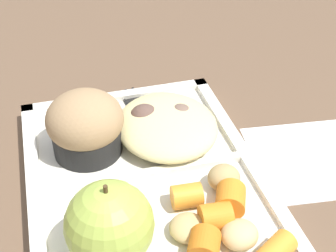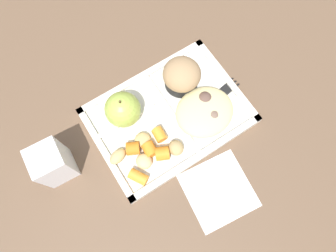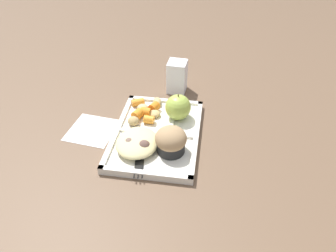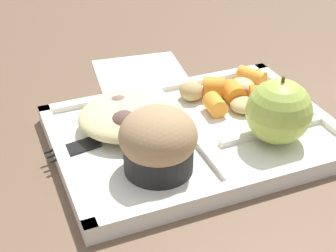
# 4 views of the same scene
# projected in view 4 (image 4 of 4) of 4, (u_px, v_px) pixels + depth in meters

# --- Properties ---
(ground) EXTENTS (6.00, 6.00, 0.00)m
(ground) POSITION_uv_depth(u_px,v_px,m) (194.00, 141.00, 0.59)
(ground) COLOR brown
(lunch_tray) EXTENTS (0.32, 0.23, 0.02)m
(lunch_tray) POSITION_uv_depth(u_px,v_px,m) (195.00, 136.00, 0.58)
(lunch_tray) COLOR silver
(lunch_tray) RESTS_ON ground
(green_apple) EXTENTS (0.07, 0.07, 0.08)m
(green_apple) POSITION_uv_depth(u_px,v_px,m) (279.00, 112.00, 0.55)
(green_apple) COLOR #A8C14C
(green_apple) RESTS_ON lunch_tray
(bran_muffin) EXTENTS (0.08, 0.08, 0.07)m
(bran_muffin) POSITION_uv_depth(u_px,v_px,m) (158.00, 142.00, 0.50)
(bran_muffin) COLOR black
(bran_muffin) RESTS_ON lunch_tray
(carrot_slice_near_corner) EXTENTS (0.02, 0.03, 0.02)m
(carrot_slice_near_corner) POSITION_uv_depth(u_px,v_px,m) (215.00, 105.00, 0.61)
(carrot_slice_near_corner) COLOR orange
(carrot_slice_near_corner) RESTS_ON lunch_tray
(carrot_slice_back) EXTENTS (0.03, 0.03, 0.03)m
(carrot_slice_back) POSITION_uv_depth(u_px,v_px,m) (233.00, 93.00, 0.63)
(carrot_slice_back) COLOR orange
(carrot_slice_back) RESTS_ON lunch_tray
(carrot_slice_center) EXTENTS (0.04, 0.04, 0.02)m
(carrot_slice_center) POSITION_uv_depth(u_px,v_px,m) (252.00, 76.00, 0.67)
(carrot_slice_center) COLOR orange
(carrot_slice_center) RESTS_ON lunch_tray
(carrot_slice_large) EXTENTS (0.04, 0.04, 0.03)m
(carrot_slice_large) POSITION_uv_depth(u_px,v_px,m) (214.00, 87.00, 0.64)
(carrot_slice_large) COLOR orange
(carrot_slice_large) RESTS_ON lunch_tray
(carrot_slice_edge) EXTENTS (0.03, 0.04, 0.03)m
(carrot_slice_edge) POSITION_uv_depth(u_px,v_px,m) (260.00, 96.00, 0.62)
(carrot_slice_edge) COLOR orange
(carrot_slice_edge) RESTS_ON lunch_tray
(potato_chunk_wedge) EXTENTS (0.04, 0.03, 0.02)m
(potato_chunk_wedge) POSITION_uv_depth(u_px,v_px,m) (284.00, 94.00, 0.63)
(potato_chunk_wedge) COLOR tan
(potato_chunk_wedge) RESTS_ON lunch_tray
(potato_chunk_small) EXTENTS (0.03, 0.03, 0.02)m
(potato_chunk_small) POSITION_uv_depth(u_px,v_px,m) (191.00, 91.00, 0.64)
(potato_chunk_small) COLOR tan
(potato_chunk_small) RESTS_ON lunch_tray
(potato_chunk_browned) EXTENTS (0.04, 0.04, 0.02)m
(potato_chunk_browned) POSITION_uv_depth(u_px,v_px,m) (244.00, 105.00, 0.61)
(potato_chunk_browned) COLOR tan
(potato_chunk_browned) RESTS_ON lunch_tray
(potato_chunk_large) EXTENTS (0.04, 0.04, 0.02)m
(potato_chunk_large) POSITION_uv_depth(u_px,v_px,m) (242.00, 86.00, 0.65)
(potato_chunk_large) COLOR tan
(potato_chunk_large) RESTS_ON lunch_tray
(egg_noodle_pile) EXTENTS (0.12, 0.11, 0.03)m
(egg_noodle_pile) POSITION_uv_depth(u_px,v_px,m) (131.00, 115.00, 0.58)
(egg_noodle_pile) COLOR beige
(egg_noodle_pile) RESTS_ON lunch_tray
(meatball_side) EXTENTS (0.03, 0.03, 0.03)m
(meatball_side) POSITION_uv_depth(u_px,v_px,m) (125.00, 126.00, 0.56)
(meatball_side) COLOR brown
(meatball_side) RESTS_ON lunch_tray
(meatball_back) EXTENTS (0.03, 0.03, 0.03)m
(meatball_back) POSITION_uv_depth(u_px,v_px,m) (128.00, 116.00, 0.58)
(meatball_back) COLOR brown
(meatball_back) RESTS_ON lunch_tray
(meatball_front) EXTENTS (0.03, 0.03, 0.03)m
(meatball_front) POSITION_uv_depth(u_px,v_px,m) (119.00, 109.00, 0.59)
(meatball_front) COLOR #755B4C
(meatball_front) RESTS_ON lunch_tray
(meatball_center) EXTENTS (0.03, 0.03, 0.03)m
(meatball_center) POSITION_uv_depth(u_px,v_px,m) (137.00, 114.00, 0.58)
(meatball_center) COLOR brown
(meatball_center) RESTS_ON lunch_tray
(plastic_fork) EXTENTS (0.14, 0.04, 0.00)m
(plastic_fork) POSITION_uv_depth(u_px,v_px,m) (98.00, 141.00, 0.56)
(plastic_fork) COLOR black
(plastic_fork) RESTS_ON lunch_tray
(paper_napkin) EXTENTS (0.14, 0.14, 0.00)m
(paper_napkin) POSITION_uv_depth(u_px,v_px,m) (143.00, 74.00, 0.73)
(paper_napkin) COLOR white
(paper_napkin) RESTS_ON ground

